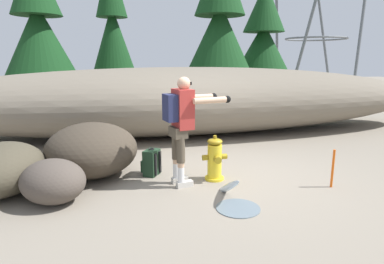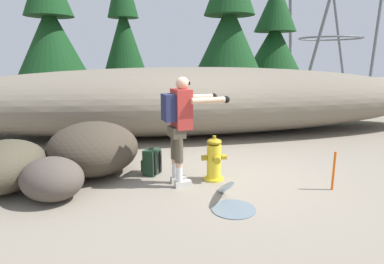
{
  "view_description": "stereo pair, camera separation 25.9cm",
  "coord_description": "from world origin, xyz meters",
  "views": [
    {
      "loc": [
        -1.64,
        -5.06,
        1.93
      ],
      "look_at": [
        -0.48,
        0.15,
        0.75
      ],
      "focal_mm": 30.64,
      "sensor_mm": 36.0,
      "label": 1
    },
    {
      "loc": [
        -1.39,
        -5.11,
        1.93
      ],
      "look_at": [
        -0.48,
        0.15,
        0.75
      ],
      "focal_mm": 30.64,
      "sensor_mm": 36.0,
      "label": 2
    }
  ],
  "objects": [
    {
      "name": "pine_tree_left",
      "position": [
        -1.78,
        9.58,
        3.22
      ],
      "size": [
        1.98,
        1.98,
        6.19
      ],
      "color": "#47331E",
      "rests_on": "ground_plane"
    },
    {
      "name": "boulder_small",
      "position": [
        -2.58,
        -0.52,
        0.31
      ],
      "size": [
        1.21,
        1.18,
        0.61
      ],
      "primitive_type": "ellipsoid",
      "rotation": [
        0.0,
        0.0,
        5.68
      ],
      "color": "#4E453D",
      "rests_on": "ground_plane"
    },
    {
      "name": "pine_tree_far_left",
      "position": [
        -4.21,
        7.35,
        3.01
      ],
      "size": [
        2.55,
        2.55,
        5.56
      ],
      "color": "#47331E",
      "rests_on": "ground_plane"
    },
    {
      "name": "boulder_mid",
      "position": [
        -2.13,
        0.49,
        0.45
      ],
      "size": [
        1.94,
        1.94,
        0.91
      ],
      "primitive_type": "ellipsoid",
      "rotation": [
        0.0,
        0.0,
        2.79
      ],
      "color": "#3F362A",
      "rests_on": "ground_plane"
    },
    {
      "name": "pine_tree_center",
      "position": [
        2.01,
        6.78,
        3.07
      ],
      "size": [
        2.81,
        2.81,
        5.91
      ],
      "color": "#47331E",
      "rests_on": "ground_plane"
    },
    {
      "name": "dirt_embankment",
      "position": [
        0.0,
        3.39,
        0.87
      ],
      "size": [
        14.2,
        3.2,
        1.75
      ],
      "primitive_type": "ellipsoid",
      "color": "#756B5B",
      "rests_on": "ground_plane"
    },
    {
      "name": "spare_backpack",
      "position": [
        -1.16,
        0.3,
        0.22
      ],
      "size": [
        0.36,
        0.36,
        0.47
      ],
      "rotation": [
        0.0,
        0.0,
        2.57
      ],
      "color": "#1E3823",
      "rests_on": "ground_plane"
    },
    {
      "name": "hydrant_water_jet",
      "position": [
        -0.17,
        -0.92,
        0.08
      ],
      "size": [
        0.59,
        1.27,
        0.64
      ],
      "color": "silver",
      "rests_on": "ground_plane"
    },
    {
      "name": "ground_plane",
      "position": [
        0.0,
        0.0,
        -0.02
      ],
      "size": [
        56.0,
        56.0,
        0.04
      ],
      "primitive_type": "cube",
      "color": "gray"
    },
    {
      "name": "pine_tree_right",
      "position": [
        4.51,
        8.49,
        2.74
      ],
      "size": [
        2.72,
        2.72,
        5.14
      ],
      "color": "#47331E",
      "rests_on": "ground_plane"
    },
    {
      "name": "survey_stake",
      "position": [
        1.5,
        -0.87,
        0.3
      ],
      "size": [
        0.04,
        0.04,
        0.6
      ],
      "primitive_type": "cylinder",
      "color": "#E55914",
      "rests_on": "ground_plane"
    },
    {
      "name": "utility_worker",
      "position": [
        -0.72,
        -0.26,
        1.06
      ],
      "size": [
        1.03,
        0.64,
        1.68
      ],
      "rotation": [
        0.0,
        0.0,
        0.2
      ],
      "color": "beige",
      "rests_on": "ground_plane"
    },
    {
      "name": "boulder_large",
      "position": [
        -3.35,
        -0.05,
        0.38
      ],
      "size": [
        1.42,
        1.6,
        0.76
      ],
      "primitive_type": "ellipsoid",
      "rotation": [
        0.0,
        0.0,
        1.34
      ],
      "color": "#484132",
      "rests_on": "ground_plane"
    },
    {
      "name": "fire_hydrant",
      "position": [
        -0.17,
        -0.15,
        0.34
      ],
      "size": [
        0.41,
        0.36,
        0.74
      ],
      "color": "yellow",
      "rests_on": "ground_plane"
    }
  ]
}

